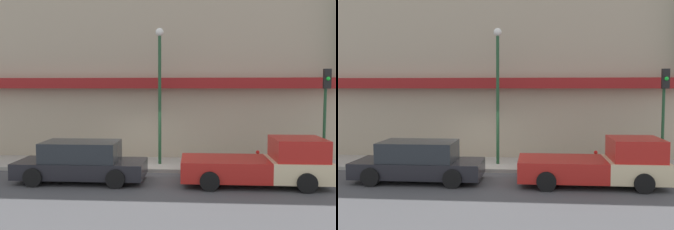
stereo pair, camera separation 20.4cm
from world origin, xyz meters
The scene contains 8 objects.
ground_plane centered at (0.00, 0.00, 0.00)m, with size 80.00×80.00×0.00m, color #424244.
sidewalk centered at (0.00, 1.37, 0.08)m, with size 36.00×2.75×0.16m.
building centered at (0.01, 4.23, 5.44)m, with size 19.80×3.80×10.91m.
pickup_truck centered at (4.91, -1.56, 0.76)m, with size 5.30×2.29×1.74m.
parked_car centered at (-1.94, -1.56, 0.74)m, with size 4.86×2.05×1.54m.
fire_hydrant centered at (5.05, 0.62, 0.53)m, with size 0.17×0.17×0.74m.
street_lamp centered at (0.81, 1.17, 3.88)m, with size 0.36×0.36×6.02m.
traffic_light centered at (7.70, 0.33, 3.00)m, with size 0.28×0.42×4.17m.
Camera 1 is at (2.34, -15.34, 3.56)m, focal length 40.00 mm.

